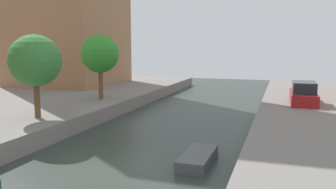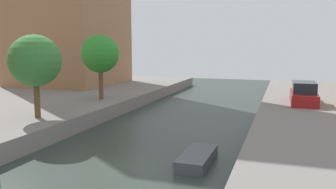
% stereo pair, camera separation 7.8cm
% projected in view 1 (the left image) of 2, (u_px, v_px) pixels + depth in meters
% --- Properties ---
extents(ground_plane, '(84.00, 84.00, 0.00)m').
position_uv_depth(ground_plane, '(119.00, 169.00, 14.90)').
color(ground_plane, '#2D3833').
extents(street_tree_2, '(3.00, 3.00, 4.85)m').
position_uv_depth(street_tree_2, '(35.00, 61.00, 20.05)').
color(street_tree_2, brown).
rests_on(street_tree_2, quay_left).
extents(street_tree_3, '(2.95, 2.95, 5.06)m').
position_uv_depth(street_tree_3, '(100.00, 54.00, 27.09)').
color(street_tree_3, brown).
rests_on(street_tree_3, quay_left).
extents(parked_car, '(1.86, 4.79, 1.62)m').
position_uv_depth(parked_car, '(303.00, 94.00, 25.53)').
color(parked_car, maroon).
rests_on(parked_car, quay_right).
extents(moored_boat_right_3, '(1.25, 3.14, 0.50)m').
position_uv_depth(moored_boat_right_3, '(198.00, 158.00, 15.47)').
color(moored_boat_right_3, '#4C5156').
rests_on(moored_boat_right_3, ground_plane).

